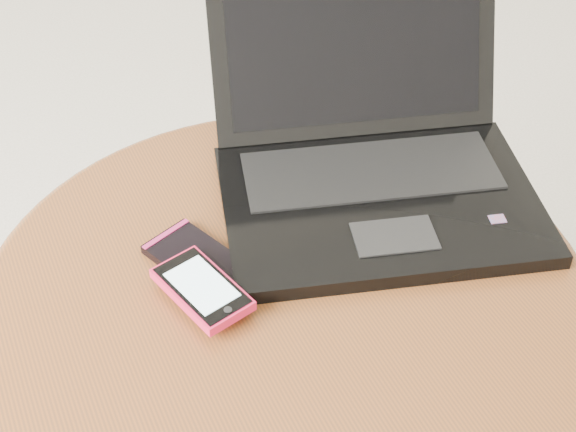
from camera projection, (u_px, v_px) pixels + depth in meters
name	position (u px, v px, depth m)	size (l,w,h in m)	color
table	(286.00, 357.00, 0.97)	(0.66, 0.66, 0.52)	brown
laptop	(372.00, 157.00, 1.00)	(0.43, 0.42, 0.22)	black
phone_black	(199.00, 261.00, 0.92)	(0.10, 0.13, 0.01)	black
phone_pink	(202.00, 289.00, 0.88)	(0.08, 0.12, 0.01)	#E51B46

